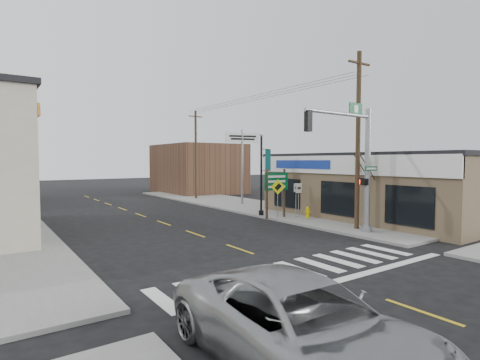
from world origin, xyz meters
TOP-DOWN VIEW (x-y plane):
  - ground at (0.00, 0.00)m, footprint 140.00×140.00m
  - sidewalk_right at (9.00, 13.00)m, footprint 6.00×38.00m
  - center_line at (0.00, 8.00)m, footprint 0.12×56.00m
  - crosswalk at (0.00, 0.40)m, footprint 11.00×2.20m
  - thrift_store at (14.50, 6.00)m, footprint 12.00×14.00m
  - bldg_distant_right at (12.00, 30.00)m, footprint 8.00×10.00m
  - suv at (-4.30, -4.19)m, footprint 2.88×5.95m
  - traffic_signal_pole at (6.44, 3.00)m, footprint 5.06×0.39m
  - guide_sign at (6.30, 9.08)m, footprint 1.76×0.14m
  - fire_hydrant at (7.94, 7.93)m, footprint 0.23×0.23m
  - ped_crossing_sign at (6.30, 8.90)m, footprint 0.95×0.07m
  - lamp_post at (6.36, 10.59)m, footprint 0.71×0.56m
  - dance_center_sign at (9.00, 16.66)m, footprint 2.91×0.18m
  - bare_tree at (8.58, 4.04)m, footprint 2.35×2.35m
  - shrub_front at (9.53, 3.63)m, footprint 1.21×1.21m
  - shrub_back at (11.00, 8.85)m, footprint 1.10×1.10m
  - utility_pole_near at (7.50, 3.84)m, footprint 1.62×0.24m
  - utility_pole_far at (7.94, 22.86)m, footprint 1.45×0.22m

SIDE VIEW (x-z plane):
  - ground at x=0.00m, z-range 0.00..0.00m
  - center_line at x=0.00m, z-range 0.00..0.01m
  - crosswalk at x=0.00m, z-range 0.00..0.01m
  - sidewalk_right at x=9.00m, z-range 0.00..0.13m
  - fire_hydrant at x=7.94m, z-range 0.16..0.88m
  - shrub_back at x=11.00m, z-range 0.13..0.95m
  - shrub_front at x=9.53m, z-range 0.13..1.04m
  - suv at x=-4.30m, z-range 0.00..1.63m
  - ped_crossing_sign at x=6.30m, z-range 0.60..3.06m
  - thrift_store at x=14.50m, z-range 0.00..4.00m
  - guide_sign at x=6.30m, z-range 0.57..3.65m
  - bldg_distant_right at x=12.00m, z-range 0.00..5.60m
  - lamp_post at x=6.36m, z-range 0.57..6.05m
  - bare_tree at x=8.58m, z-range 1.48..6.19m
  - traffic_signal_pole at x=6.44m, z-range 0.74..7.15m
  - utility_pole_far at x=7.94m, z-range 0.24..8.57m
  - dance_center_sign at x=9.00m, z-range 1.75..7.94m
  - utility_pole_near at x=7.50m, z-range 0.25..9.57m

